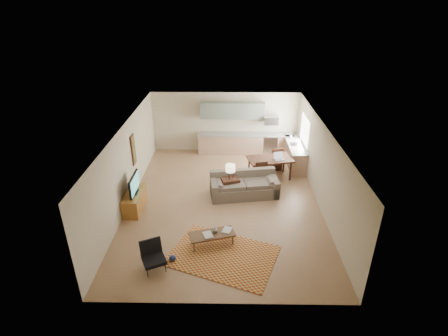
{
  "coord_description": "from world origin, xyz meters",
  "views": [
    {
      "loc": [
        0.16,
        -10.38,
        6.46
      ],
      "look_at": [
        0.0,
        0.3,
        1.15
      ],
      "focal_mm": 28.0,
      "sensor_mm": 36.0,
      "label": 1
    }
  ],
  "objects_px": {
    "tv_credenza": "(135,201)",
    "dining_table": "(269,168)",
    "armchair": "(154,257)",
    "console_table": "(230,187)",
    "coffee_table": "(212,239)",
    "sofa": "(244,185)"
  },
  "relations": [
    {
      "from": "armchair",
      "to": "sofa",
      "type": "bearing_deg",
      "value": 31.36
    },
    {
      "from": "coffee_table",
      "to": "dining_table",
      "type": "height_order",
      "value": "dining_table"
    },
    {
      "from": "console_table",
      "to": "dining_table",
      "type": "relative_size",
      "value": 0.42
    },
    {
      "from": "sofa",
      "to": "armchair",
      "type": "xyz_separation_m",
      "value": [
        -2.48,
        -3.78,
        -0.05
      ]
    },
    {
      "from": "coffee_table",
      "to": "tv_credenza",
      "type": "bearing_deg",
      "value": 128.62
    },
    {
      "from": "tv_credenza",
      "to": "armchair",
      "type": "bearing_deg",
      "value": -67.17
    },
    {
      "from": "sofa",
      "to": "coffee_table",
      "type": "height_order",
      "value": "sofa"
    },
    {
      "from": "tv_credenza",
      "to": "dining_table",
      "type": "distance_m",
      "value": 5.24
    },
    {
      "from": "sofa",
      "to": "armchair",
      "type": "bearing_deg",
      "value": -131.66
    },
    {
      "from": "armchair",
      "to": "console_table",
      "type": "bearing_deg",
      "value": 36.6
    },
    {
      "from": "armchair",
      "to": "tv_credenza",
      "type": "relative_size",
      "value": 0.55
    },
    {
      "from": "sofa",
      "to": "dining_table",
      "type": "distance_m",
      "value": 1.7
    },
    {
      "from": "sofa",
      "to": "coffee_table",
      "type": "relative_size",
      "value": 1.91
    },
    {
      "from": "coffee_table",
      "to": "console_table",
      "type": "relative_size",
      "value": 1.86
    },
    {
      "from": "coffee_table",
      "to": "console_table",
      "type": "xyz_separation_m",
      "value": [
        0.52,
        2.73,
        0.15
      ]
    },
    {
      "from": "tv_credenza",
      "to": "console_table",
      "type": "xyz_separation_m",
      "value": [
        3.19,
        0.89,
        0.03
      ]
    },
    {
      "from": "coffee_table",
      "to": "tv_credenza",
      "type": "distance_m",
      "value": 3.24
    },
    {
      "from": "dining_table",
      "to": "tv_credenza",
      "type": "bearing_deg",
      "value": -167.31
    },
    {
      "from": "armchair",
      "to": "dining_table",
      "type": "height_order",
      "value": "dining_table"
    },
    {
      "from": "sofa",
      "to": "dining_table",
      "type": "height_order",
      "value": "sofa"
    },
    {
      "from": "dining_table",
      "to": "coffee_table",
      "type": "bearing_deg",
      "value": -129.61
    },
    {
      "from": "armchair",
      "to": "tv_credenza",
      "type": "bearing_deg",
      "value": 87.51
    }
  ]
}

